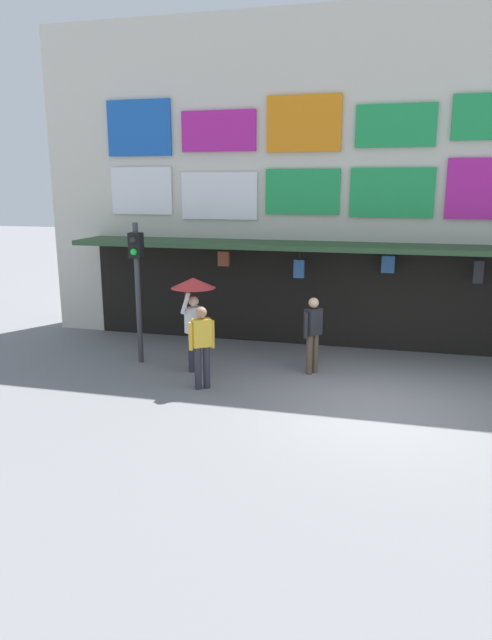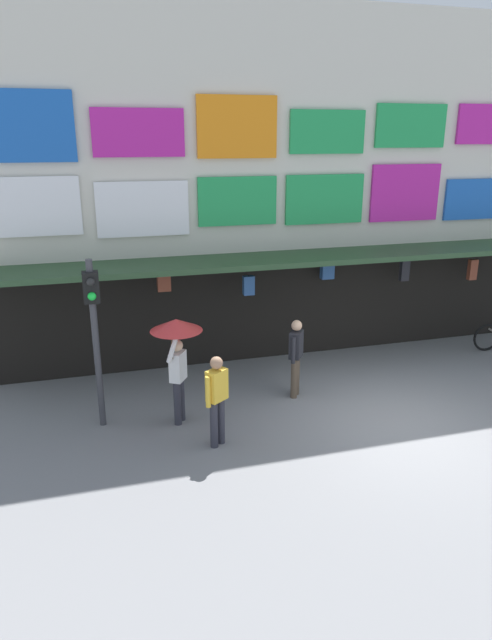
{
  "view_description": "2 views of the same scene",
  "coord_description": "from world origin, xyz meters",
  "px_view_note": "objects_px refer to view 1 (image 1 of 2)",
  "views": [
    {
      "loc": [
        0.01,
        -9.94,
        3.98
      ],
      "look_at": [
        -2.94,
        1.67,
        1.12
      ],
      "focal_mm": 31.57,
      "sensor_mm": 36.0,
      "label": 1
    },
    {
      "loc": [
        -5.35,
        -8.3,
        5.2
      ],
      "look_at": [
        -2.45,
        2.05,
        1.67
      ],
      "focal_mm": 31.25,
      "sensor_mm": 36.0,
      "label": 2
    }
  ],
  "objects_px": {
    "pedestrian_in_purple": "(313,331)",
    "pedestrian_with_umbrella": "(194,298)",
    "pedestrian_in_black": "(202,343)",
    "traffic_light_near": "(137,271)"
  },
  "relations": [
    {
      "from": "pedestrian_in_black",
      "to": "pedestrian_with_umbrella",
      "type": "relative_size",
      "value": 0.81
    },
    {
      "from": "pedestrian_in_black",
      "to": "pedestrian_with_umbrella",
      "type": "bearing_deg",
      "value": 117.0
    },
    {
      "from": "pedestrian_in_purple",
      "to": "pedestrian_with_umbrella",
      "type": "height_order",
      "value": "pedestrian_with_umbrella"
    },
    {
      "from": "traffic_light_near",
      "to": "pedestrian_in_black",
      "type": "relative_size",
      "value": 1.9
    },
    {
      "from": "traffic_light_near",
      "to": "pedestrian_in_purple",
      "type": "xyz_separation_m",
      "value": [
        3.95,
        0.19,
        -1.19
      ]
    },
    {
      "from": "traffic_light_near",
      "to": "pedestrian_with_umbrella",
      "type": "distance_m",
      "value": 1.54
    },
    {
      "from": "pedestrian_in_purple",
      "to": "pedestrian_with_umbrella",
      "type": "xyz_separation_m",
      "value": [
        -2.52,
        -0.48,
        0.69
      ]
    },
    {
      "from": "pedestrian_in_black",
      "to": "pedestrian_in_purple",
      "type": "height_order",
      "value": "same"
    },
    {
      "from": "pedestrian_in_black",
      "to": "pedestrian_with_umbrella",
      "type": "height_order",
      "value": "pedestrian_with_umbrella"
    },
    {
      "from": "pedestrian_in_black",
      "to": "pedestrian_in_purple",
      "type": "distance_m",
      "value": 2.5
    }
  ]
}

